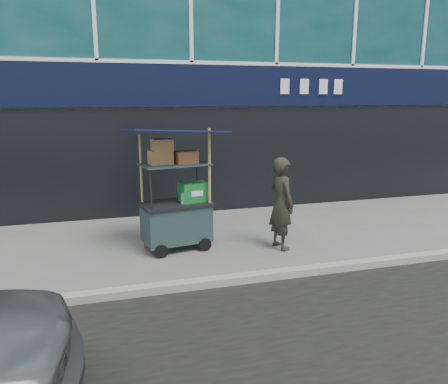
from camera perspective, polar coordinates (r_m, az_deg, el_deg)
name	(u,v)px	position (r m, az deg, el deg)	size (l,w,h in m)	color
ground	(248,276)	(6.78, 3.09, -10.91)	(80.00, 80.00, 0.00)	#61615C
curb	(252,278)	(6.58, 3.68, -11.08)	(80.00, 0.18, 0.12)	gray
vendor_cart	(177,207)	(7.75, -6.16, -1.93)	(1.80, 1.40, 2.20)	#1C2C30
vendor_man	(281,203)	(7.78, 7.50, -1.48)	(0.60, 0.40, 1.65)	#26281D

